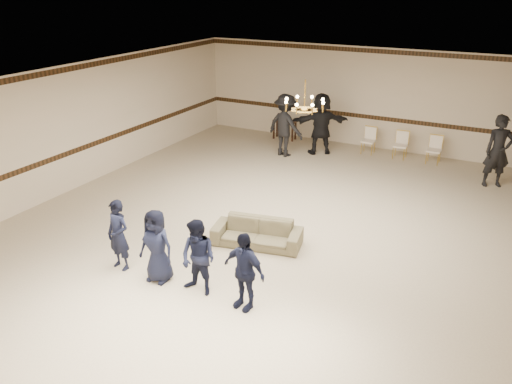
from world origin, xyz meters
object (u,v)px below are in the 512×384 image
(boy_a, at_px, (118,235))
(banquet_chair_right, at_px, (434,150))
(adult_right, at_px, (498,151))
(boy_d, at_px, (244,271))
(console_table, at_px, (285,130))
(settee, at_px, (257,233))
(boy_b, at_px, (157,246))
(adult_left, at_px, (285,125))
(adult_mid, at_px, (321,124))
(banquet_chair_mid, at_px, (400,145))
(banquet_chair_left, at_px, (368,141))
(boy_c, at_px, (198,258))
(chandelier, at_px, (305,95))

(boy_a, bearing_deg, banquet_chair_right, 70.85)
(adult_right, bearing_deg, boy_d, -139.18)
(console_table, bearing_deg, settee, -68.39)
(boy_b, xyz_separation_m, banquet_chair_right, (3.35, 8.94, -0.28))
(adult_left, bearing_deg, settee, 123.67)
(boy_a, height_order, banquet_chair_right, boy_a)
(boy_d, distance_m, adult_mid, 8.47)
(banquet_chair_mid, relative_size, console_table, 1.06)
(adult_right, xyz_separation_m, banquet_chair_left, (-3.73, 1.07, -0.55))
(adult_left, height_order, console_table, adult_left)
(boy_b, distance_m, settee, 2.30)
(settee, xyz_separation_m, adult_left, (-1.91, 5.54, 0.70))
(banquet_chair_right, bearing_deg, banquet_chair_mid, -178.64)
(adult_left, height_order, adult_right, same)
(boy_a, relative_size, settee, 0.76)
(banquet_chair_left, relative_size, console_table, 1.06)
(boy_a, distance_m, adult_right, 9.88)
(adult_left, bearing_deg, banquet_chair_left, -134.11)
(boy_b, xyz_separation_m, boy_c, (0.90, 0.00, 0.00))
(banquet_chair_left, distance_m, banquet_chair_mid, 1.00)
(adult_mid, distance_m, adult_right, 5.12)
(boy_b, xyz_separation_m, banquet_chair_left, (1.35, 8.94, -0.28))
(adult_right, distance_m, banquet_chair_left, 3.92)
(banquet_chair_left, distance_m, console_table, 3.01)
(boy_a, height_order, boy_d, same)
(chandelier, distance_m, banquet_chair_mid, 5.92)
(banquet_chair_mid, bearing_deg, adult_left, -162.11)
(banquet_chair_mid, xyz_separation_m, banquet_chair_right, (1.00, 0.00, 0.00))
(adult_mid, bearing_deg, boy_b, 56.89)
(boy_d, relative_size, adult_left, 0.72)
(boy_c, bearing_deg, banquet_chair_right, 79.96)
(banquet_chair_mid, bearing_deg, settee, -106.07)
(boy_d, height_order, banquet_chair_mid, boy_d)
(adult_left, relative_size, banquet_chair_right, 2.32)
(settee, height_order, adult_left, adult_left)
(chandelier, relative_size, banquet_chair_mid, 1.13)
(boy_b, relative_size, settee, 0.76)
(boy_c, xyz_separation_m, adult_right, (4.18, 7.86, 0.27))
(banquet_chair_left, xyz_separation_m, console_table, (-3.00, 0.20, -0.09))
(banquet_chair_mid, bearing_deg, banquet_chair_right, -4.93)
(boy_d, relative_size, banquet_chair_left, 1.68)
(adult_right, distance_m, console_table, 6.88)
(adult_right, height_order, console_table, adult_right)
(boy_c, xyz_separation_m, banquet_chair_mid, (1.45, 8.94, -0.28))
(boy_b, distance_m, banquet_chair_right, 9.55)
(settee, bearing_deg, chandelier, 68.34)
(adult_mid, height_order, console_table, adult_mid)
(boy_c, relative_size, console_table, 1.77)
(boy_a, relative_size, console_table, 1.77)
(console_table, bearing_deg, banquet_chair_right, -1.04)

